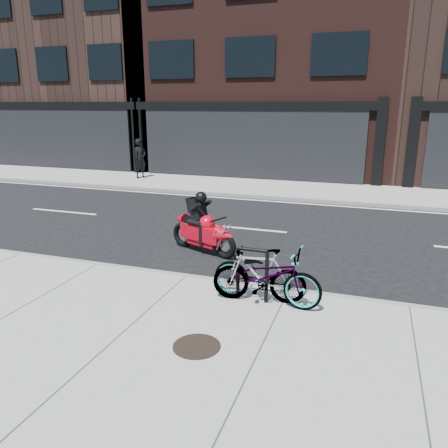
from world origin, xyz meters
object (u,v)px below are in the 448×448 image
at_px(bike_rack, 252,270).
at_px(pedestrian, 140,159).
at_px(bicycle_front, 266,275).
at_px(motorcycle, 206,229).
at_px(bicycle_rear, 259,275).
at_px(manhole_cover, 197,346).

relative_size(bike_rack, pedestrian, 0.54).
height_order(bicycle_front, motorcycle, motorcycle).
xyz_separation_m(bicycle_rear, manhole_cover, (-0.44, -1.67, -0.46)).
height_order(motorcycle, pedestrian, pedestrian).
bearing_deg(pedestrian, motorcycle, -121.54).
height_order(bicycle_rear, pedestrian, pedestrian).
xyz_separation_m(bicycle_rear, motorcycle, (-1.87, 2.36, -0.02)).
bearing_deg(bicycle_front, motorcycle, 46.06).
relative_size(bike_rack, bicycle_rear, 0.60).
height_order(bicycle_rear, motorcycle, motorcycle).
xyz_separation_m(motorcycle, manhole_cover, (1.43, -4.02, -0.45)).
bearing_deg(manhole_cover, bike_rack, 79.10).
bearing_deg(bike_rack, manhole_cover, -100.90).
relative_size(bike_rack, motorcycle, 0.50).
xyz_separation_m(bike_rack, bicycle_rear, (0.12, 0.00, -0.08)).
relative_size(motorcycle, pedestrian, 1.07).
bearing_deg(pedestrian, manhole_cover, -126.73).
relative_size(bicycle_front, bicycle_rear, 1.20).
height_order(bike_rack, motorcycle, motorcycle).
relative_size(bicycle_front, motorcycle, 1.02).
relative_size(bicycle_rear, manhole_cover, 2.37).
distance_m(motorcycle, pedestrian, 10.37).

